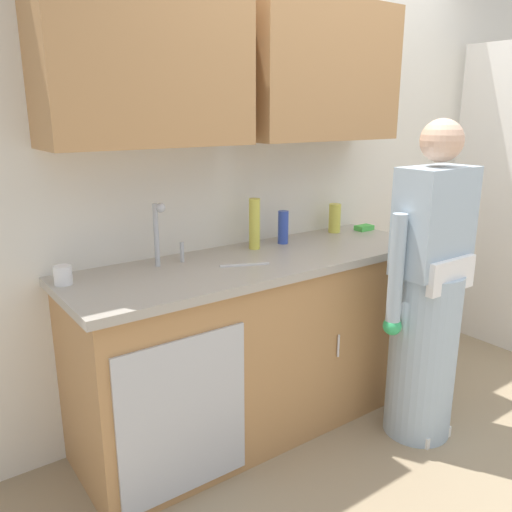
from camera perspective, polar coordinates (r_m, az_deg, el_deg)
The scene contains 12 objects.
ground_plane at distance 2.95m, azimuth 18.12°, elevation -19.41°, with size 9.00×9.00×0.00m, color #998466.
kitchen_wall_with_uppers at distance 3.02m, azimuth 3.31°, elevation 12.16°, with size 4.80×0.44×2.70m.
counter_cabinet at distance 2.80m, azimuth 0.14°, elevation -9.89°, with size 1.90×0.62×0.90m.
countertop at distance 2.63m, azimuth 0.18°, elevation -0.57°, with size 1.96×0.66×0.04m, color #A8A093.
sink at distance 2.42m, azimuth -8.33°, elevation -2.07°, with size 0.50×0.36×0.35m.
person_at_sink at distance 2.77m, azimuth 18.10°, elevation -5.51°, with size 0.55×0.34×1.62m.
bottle_cleaner_spray at distance 3.20m, azimuth 8.58°, elevation 4.10°, with size 0.07×0.07×0.17m, color #D8D14C.
bottle_water_short at distance 2.90m, azimuth 2.98°, elevation 3.15°, with size 0.06×0.06×0.18m, color #334CB2.
bottle_water_tall at distance 2.77m, azimuth -0.17°, elevation 3.52°, with size 0.06×0.06×0.27m, color #D8D14C.
cup_by_sink at distance 2.35m, azimuth -20.31°, elevation -1.97°, with size 0.08×0.08×0.08m, color white.
knife_on_counter at distance 2.49m, azimuth -1.26°, elevation -0.96°, with size 0.24×0.02×0.01m, color silver.
sponge at distance 3.31m, azimuth 11.71°, elevation 3.03°, with size 0.11×0.07×0.03m, color #4CBF4C.
Camera 1 is at (-2.04, -1.35, 1.65)m, focal length 36.67 mm.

